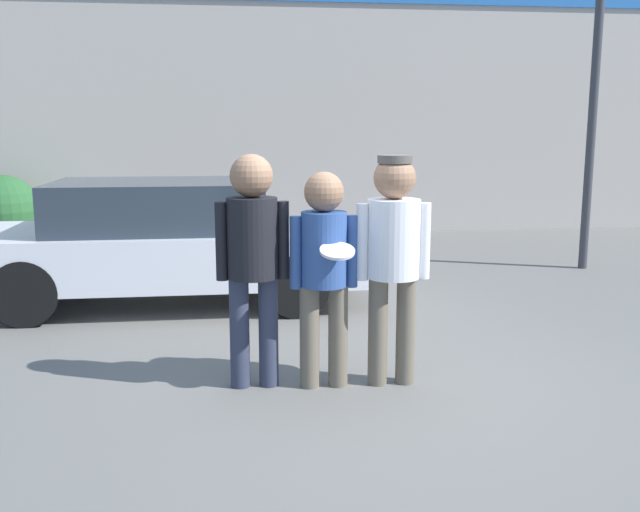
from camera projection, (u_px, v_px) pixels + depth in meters
The scene contains 7 objects.
ground_plane at pixel (357, 380), 5.62m from camera, with size 56.00×56.00×0.00m, color #66635E.
storefront_building at pixel (282, 111), 13.01m from camera, with size 24.00×0.22×4.45m.
person_left at pixel (253, 248), 5.32m from camera, with size 0.55×0.38×1.78m.
person_middle_with_frisbee at pixel (324, 262), 5.33m from camera, with size 0.51×0.54×1.65m.
person_right at pixel (393, 247), 5.37m from camera, with size 0.57×0.40×1.77m.
parked_car_near at pixel (167, 241), 7.97m from camera, with size 4.39×1.78×1.38m.
shrub at pixel (3, 210), 11.97m from camera, with size 1.18×1.18×1.18m.
Camera 1 is at (-0.96, -5.28, 1.98)m, focal length 40.00 mm.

